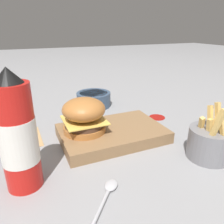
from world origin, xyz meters
TOP-DOWN VIEW (x-y plane):
  - ground_plane at (0.00, 0.00)m, footprint 6.00×6.00m
  - serving_board at (-0.05, 0.04)m, footprint 0.29×0.19m
  - burger at (-0.13, 0.06)m, footprint 0.12×0.12m
  - ketchup_bottle at (-0.29, -0.07)m, footprint 0.07×0.07m
  - fries_basket at (0.13, -0.14)m, footprint 0.10×0.10m
  - side_bowl at (-0.01, 0.33)m, footprint 0.14×0.14m
  - spoon at (-0.16, -0.17)m, footprint 0.12×0.13m
  - ketchup_puddle at (0.16, 0.12)m, footprint 0.06×0.06m
  - parchment_square at (-0.31, 0.14)m, footprint 0.13×0.13m

SIDE VIEW (x-z plane):
  - ground_plane at x=0.00m, z-range 0.00..0.00m
  - parchment_square at x=-0.31m, z-range 0.00..0.00m
  - ketchup_puddle at x=0.16m, z-range 0.00..0.00m
  - spoon at x=-0.16m, z-range 0.00..0.01m
  - serving_board at x=-0.05m, z-range 0.00..0.03m
  - side_bowl at x=-0.01m, z-range 0.00..0.06m
  - fries_basket at x=0.13m, z-range -0.03..0.11m
  - burger at x=-0.13m, z-range 0.03..0.13m
  - ketchup_bottle at x=-0.29m, z-range -0.01..0.23m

